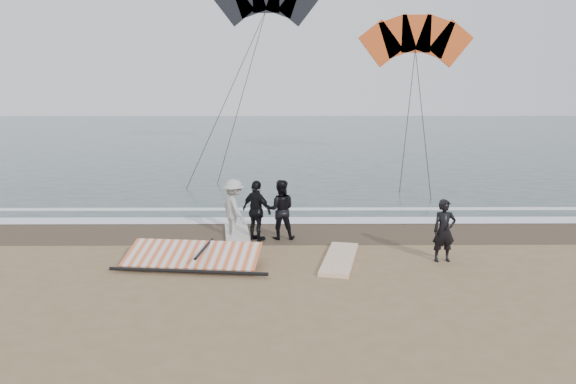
# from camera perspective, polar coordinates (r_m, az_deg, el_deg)

# --- Properties ---
(ground) EXTENTS (120.00, 120.00, 0.00)m
(ground) POSITION_cam_1_polar(r_m,az_deg,el_deg) (13.43, 3.74, -9.27)
(ground) COLOR #8C704C
(ground) RESTS_ON ground
(sea) EXTENTS (120.00, 54.00, 0.02)m
(sea) POSITION_cam_1_polar(r_m,az_deg,el_deg) (45.78, 0.79, 5.53)
(sea) COLOR #233838
(sea) RESTS_ON ground
(wet_sand) EXTENTS (120.00, 2.80, 0.01)m
(wet_sand) POSITION_cam_1_polar(r_m,az_deg,el_deg) (17.70, 2.70, -4.09)
(wet_sand) COLOR #4C3D2B
(wet_sand) RESTS_ON ground
(foam_near) EXTENTS (120.00, 0.90, 0.01)m
(foam_near) POSITION_cam_1_polar(r_m,az_deg,el_deg) (19.05, 2.47, -2.90)
(foam_near) COLOR white
(foam_near) RESTS_ON sea
(foam_far) EXTENTS (120.00, 0.45, 0.01)m
(foam_far) POSITION_cam_1_polar(r_m,az_deg,el_deg) (20.70, 2.24, -1.73)
(foam_far) COLOR white
(foam_far) RESTS_ON sea
(man_main) EXTENTS (0.64, 0.46, 1.67)m
(man_main) POSITION_cam_1_polar(r_m,az_deg,el_deg) (15.29, 15.58, -3.80)
(man_main) COLOR black
(man_main) RESTS_ON ground
(board_white) EXTENTS (1.31, 2.80, 0.11)m
(board_white) POSITION_cam_1_polar(r_m,az_deg,el_deg) (15.05, 5.27, -6.77)
(board_white) COLOR white
(board_white) RESTS_ON ground
(board_cream) EXTENTS (1.03, 2.74, 0.11)m
(board_cream) POSITION_cam_1_polar(r_m,az_deg,el_deg) (17.14, -5.15, -4.47)
(board_cream) COLOR beige
(board_cream) RESTS_ON ground
(trio_cluster) EXTENTS (2.43, 1.48, 1.82)m
(trio_cluster) POSITION_cam_1_polar(r_m,az_deg,el_deg) (16.79, -3.39, -1.79)
(trio_cluster) COLOR black
(trio_cluster) RESTS_ON ground
(sail_rig) EXTENTS (3.98, 2.06, 0.49)m
(sail_rig) POSITION_cam_1_polar(r_m,az_deg,el_deg) (14.94, -9.81, -6.46)
(sail_rig) COLOR black
(sail_rig) RESTS_ON ground
(kite_red) EXTENTS (6.89, 5.09, 11.84)m
(kite_red) POSITION_cam_1_polar(r_m,az_deg,el_deg) (32.39, 12.84, 14.49)
(kite_red) COLOR #DF501A
(kite_red) RESTS_ON ground
(kite_dark) EXTENTS (6.95, 5.69, 14.52)m
(kite_dark) POSITION_cam_1_polar(r_m,az_deg,el_deg) (35.36, -2.26, 18.46)
(kite_dark) COLOR black
(kite_dark) RESTS_ON ground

